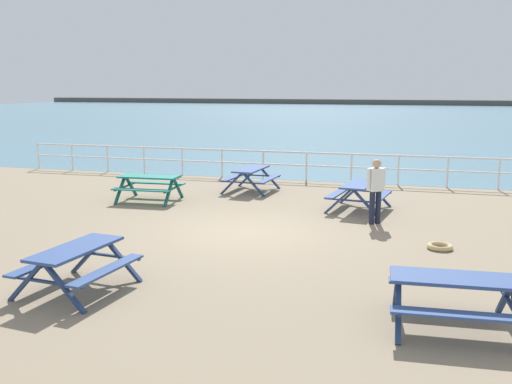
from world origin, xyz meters
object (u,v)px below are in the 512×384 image
(picnic_table_near_right, at_px, (76,258))
(picnic_table_far_left, at_px, (454,289))
(visitor, at_px, (376,187))
(picnic_table_far_right, at_px, (149,182))
(picnic_table_near_left, at_px, (359,190))
(picnic_table_mid_centre, at_px, (251,174))

(picnic_table_near_right, distance_m, picnic_table_far_left, 6.10)
(picnic_table_far_left, relative_size, visitor, 1.15)
(picnic_table_far_left, distance_m, picnic_table_far_right, 11.10)
(picnic_table_near_left, height_order, picnic_table_mid_centre, same)
(picnic_table_near_left, bearing_deg, picnic_table_far_right, 102.07)
(picnic_table_far_right, relative_size, visitor, 1.14)
(picnic_table_near_left, distance_m, picnic_table_near_right, 8.77)
(picnic_table_mid_centre, relative_size, picnic_table_far_right, 1.01)
(picnic_table_near_left, xyz_separation_m, picnic_table_far_right, (-6.28, -0.45, 0.00))
(picnic_table_near_left, bearing_deg, picnic_table_near_right, 161.30)
(picnic_table_near_right, xyz_separation_m, picnic_table_mid_centre, (0.18, 9.79, 0.00))
(picnic_table_near_left, relative_size, picnic_table_far_right, 1.05)
(picnic_table_far_left, bearing_deg, picnic_table_near_right, 177.59)
(picnic_table_near_right, height_order, picnic_table_far_right, same)
(picnic_table_near_left, height_order, picnic_table_far_right, same)
(picnic_table_mid_centre, xyz_separation_m, visitor, (4.32, -3.46, 0.36))
(picnic_table_far_left, distance_m, visitor, 6.37)
(visitor, bearing_deg, picnic_table_near_left, 164.02)
(picnic_table_far_left, height_order, picnic_table_far_right, same)
(picnic_table_near_right, bearing_deg, visitor, -29.78)
(picnic_table_near_left, height_order, picnic_table_near_right, same)
(picnic_table_far_left, bearing_deg, visitor, 100.44)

